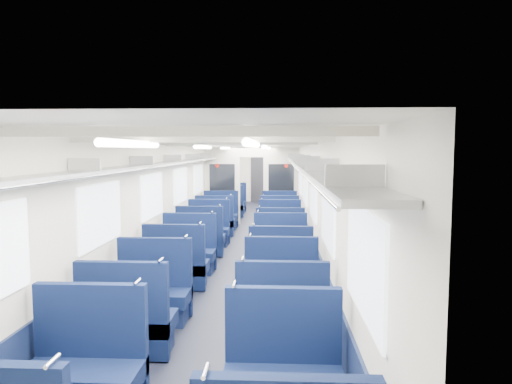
# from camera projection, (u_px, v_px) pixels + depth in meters

# --- Properties ---
(floor) EXTENTS (2.80, 18.00, 0.01)m
(floor) POSITION_uv_depth(u_px,v_px,m) (245.00, 244.00, 10.83)
(floor) COLOR black
(floor) RESTS_ON ground
(ceiling) EXTENTS (2.80, 18.00, 0.01)m
(ceiling) POSITION_uv_depth(u_px,v_px,m) (244.00, 144.00, 10.62)
(ceiling) COLOR silver
(ceiling) RESTS_ON wall_left
(wall_left) EXTENTS (0.02, 18.00, 2.35)m
(wall_left) POSITION_uv_depth(u_px,v_px,m) (185.00, 194.00, 10.79)
(wall_left) COLOR beige
(wall_left) RESTS_ON floor
(dado_left) EXTENTS (0.03, 17.90, 0.70)m
(dado_left) POSITION_uv_depth(u_px,v_px,m) (186.00, 229.00, 10.87)
(dado_left) COLOR #101A38
(dado_left) RESTS_ON floor
(wall_right) EXTENTS (0.02, 18.00, 2.35)m
(wall_right) POSITION_uv_depth(u_px,v_px,m) (304.00, 195.00, 10.66)
(wall_right) COLOR beige
(wall_right) RESTS_ON floor
(dado_right) EXTENTS (0.03, 17.90, 0.70)m
(dado_right) POSITION_uv_depth(u_px,v_px,m) (304.00, 230.00, 10.73)
(dado_right) COLOR #101A38
(dado_right) RESTS_ON floor
(wall_far) EXTENTS (2.80, 0.02, 2.35)m
(wall_far) POSITION_uv_depth(u_px,v_px,m) (260.00, 174.00, 19.68)
(wall_far) COLOR beige
(wall_far) RESTS_ON floor
(luggage_rack_left) EXTENTS (0.36, 17.40, 0.18)m
(luggage_rack_left) POSITION_uv_depth(u_px,v_px,m) (193.00, 160.00, 10.71)
(luggage_rack_left) COLOR #B2B5BA
(luggage_rack_left) RESTS_ON wall_left
(luggage_rack_right) EXTENTS (0.36, 17.40, 0.18)m
(luggage_rack_right) POSITION_uv_depth(u_px,v_px,m) (297.00, 160.00, 10.60)
(luggage_rack_right) COLOR #B2B5BA
(luggage_rack_right) RESTS_ON wall_right
(windows) EXTENTS (2.78, 15.60, 0.75)m
(windows) POSITION_uv_depth(u_px,v_px,m) (243.00, 185.00, 10.25)
(windows) COLOR white
(windows) RESTS_ON wall_left
(ceiling_fittings) EXTENTS (2.70, 16.06, 0.11)m
(ceiling_fittings) POSITION_uv_depth(u_px,v_px,m) (244.00, 146.00, 10.37)
(ceiling_fittings) COLOR beige
(ceiling_fittings) RESTS_ON ceiling
(end_door) EXTENTS (0.75, 0.06, 2.00)m
(end_door) POSITION_uv_depth(u_px,v_px,m) (260.00, 178.00, 19.64)
(end_door) COLOR black
(end_door) RESTS_ON floor
(bulkhead) EXTENTS (2.80, 0.10, 2.35)m
(bulkhead) POSITION_uv_depth(u_px,v_px,m) (252.00, 183.00, 13.62)
(bulkhead) COLOR beige
(bulkhead) RESTS_ON floor
(seat_2) EXTENTS (0.98, 0.54, 1.09)m
(seat_2) POSITION_uv_depth(u_px,v_px,m) (86.00, 372.00, 3.86)
(seat_2) COLOR #0E1B43
(seat_2) RESTS_ON floor
(seat_3) EXTENTS (0.98, 0.54, 1.09)m
(seat_3) POSITION_uv_depth(u_px,v_px,m) (283.00, 378.00, 3.76)
(seat_3) COLOR #0E1B43
(seat_3) RESTS_ON floor
(seat_4) EXTENTS (0.98, 0.54, 1.09)m
(seat_4) POSITION_uv_depth(u_px,v_px,m) (127.00, 325.00, 4.91)
(seat_4) COLOR #0E1B43
(seat_4) RESTS_ON floor
(seat_5) EXTENTS (0.98, 0.54, 1.09)m
(seat_5) POSITION_uv_depth(u_px,v_px,m) (282.00, 324.00, 4.92)
(seat_5) COLOR #0E1B43
(seat_5) RESTS_ON floor
(seat_6) EXTENTS (0.98, 0.54, 1.09)m
(seat_6) POSITION_uv_depth(u_px,v_px,m) (153.00, 295.00, 5.92)
(seat_6) COLOR #0E1B43
(seat_6) RESTS_ON floor
(seat_7) EXTENTS (0.98, 0.54, 1.09)m
(seat_7) POSITION_uv_depth(u_px,v_px,m) (281.00, 293.00, 6.00)
(seat_7) COLOR #0E1B43
(seat_7) RESTS_ON floor
(seat_8) EXTENTS (0.98, 0.54, 1.09)m
(seat_8) POSITION_uv_depth(u_px,v_px,m) (176.00, 268.00, 7.28)
(seat_8) COLOR #0E1B43
(seat_8) RESTS_ON floor
(seat_9) EXTENTS (0.98, 0.54, 1.09)m
(seat_9) POSITION_uv_depth(u_px,v_px,m) (281.00, 271.00, 7.12)
(seat_9) COLOR #0E1B43
(seat_9) RESTS_ON floor
(seat_10) EXTENTS (0.98, 0.54, 1.09)m
(seat_10) POSITION_uv_depth(u_px,v_px,m) (189.00, 254.00, 8.29)
(seat_10) COLOR #0E1B43
(seat_10) RESTS_ON floor
(seat_11) EXTENTS (0.98, 0.54, 1.09)m
(seat_11) POSITION_uv_depth(u_px,v_px,m) (280.00, 253.00, 8.34)
(seat_11) COLOR #0E1B43
(seat_11) RESTS_ON floor
(seat_12) EXTENTS (0.98, 0.54, 1.09)m
(seat_12) POSITION_uv_depth(u_px,v_px,m) (201.00, 240.00, 9.58)
(seat_12) COLOR #0E1B43
(seat_12) RESTS_ON floor
(seat_13) EXTENTS (0.98, 0.54, 1.09)m
(seat_13) POSITION_uv_depth(u_px,v_px,m) (280.00, 242.00, 9.34)
(seat_13) COLOR #0E1B43
(seat_13) RESTS_ON floor
(seat_14) EXTENTS (0.98, 0.54, 1.09)m
(seat_14) POSITION_uv_depth(u_px,v_px,m) (208.00, 231.00, 10.65)
(seat_14) COLOR #0E1B43
(seat_14) RESTS_ON floor
(seat_15) EXTENTS (0.98, 0.54, 1.09)m
(seat_15) POSITION_uv_depth(u_px,v_px,m) (280.00, 231.00, 10.58)
(seat_15) COLOR #0E1B43
(seat_15) RESTS_ON floor
(seat_16) EXTENTS (0.98, 0.54, 1.09)m
(seat_16) POSITION_uv_depth(u_px,v_px,m) (215.00, 223.00, 11.78)
(seat_16) COLOR #0E1B43
(seat_16) RESTS_ON floor
(seat_17) EXTENTS (0.98, 0.54, 1.09)m
(seat_17) POSITION_uv_depth(u_px,v_px,m) (280.00, 223.00, 11.80)
(seat_17) COLOR #0E1B43
(seat_17) RESTS_ON floor
(seat_18) EXTENTS (0.98, 0.54, 1.09)m
(seat_18) POSITION_uv_depth(u_px,v_px,m) (221.00, 217.00, 12.90)
(seat_18) COLOR #0E1B43
(seat_18) RESTS_ON floor
(seat_19) EXTENTS (0.98, 0.54, 1.09)m
(seat_19) POSITION_uv_depth(u_px,v_px,m) (280.00, 217.00, 12.86)
(seat_19) COLOR #0E1B43
(seat_19) RESTS_ON floor
(seat_20) EXTENTS (0.98, 0.54, 1.09)m
(seat_20) POSITION_uv_depth(u_px,v_px,m) (229.00, 207.00, 15.05)
(seat_20) COLOR #0E1B43
(seat_20) RESTS_ON floor
(seat_21) EXTENTS (0.98, 0.54, 1.09)m
(seat_21) POSITION_uv_depth(u_px,v_px,m) (279.00, 208.00, 14.96)
(seat_21) COLOR #0E1B43
(seat_21) RESTS_ON floor
(seat_22) EXTENTS (0.98, 0.54, 1.09)m
(seat_22) POSITION_uv_depth(u_px,v_px,m) (232.00, 203.00, 16.14)
(seat_22) COLOR #0E1B43
(seat_22) RESTS_ON floor
(seat_23) EXTENTS (0.98, 0.54, 1.09)m
(seat_23) POSITION_uv_depth(u_px,v_px,m) (279.00, 204.00, 16.11)
(seat_23) COLOR #0E1B43
(seat_23) RESTS_ON floor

